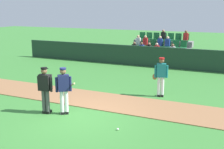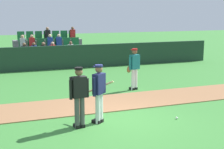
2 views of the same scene
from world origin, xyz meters
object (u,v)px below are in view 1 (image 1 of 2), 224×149
object	(u,v)px
batter_navy_jersey	(64,89)
umpire_home_plate	(45,88)
runner_teal_jersey	(161,76)
baseball	(118,129)

from	to	relation	value
batter_navy_jersey	umpire_home_plate	world-z (taller)	same
runner_teal_jersey	batter_navy_jersey	bearing A→B (deg)	-127.57
umpire_home_plate	baseball	world-z (taller)	umpire_home_plate
baseball	batter_navy_jersey	bearing A→B (deg)	167.74
umpire_home_plate	runner_teal_jersey	distance (m)	5.01
batter_navy_jersey	baseball	bearing A→B (deg)	-12.26
batter_navy_jersey	runner_teal_jersey	distance (m)	4.42
umpire_home_plate	baseball	distance (m)	3.18
batter_navy_jersey	baseball	size ratio (longest dim) A/B	23.78
batter_navy_jersey	runner_teal_jersey	xyz separation A→B (m)	(2.70, 3.51, -0.01)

